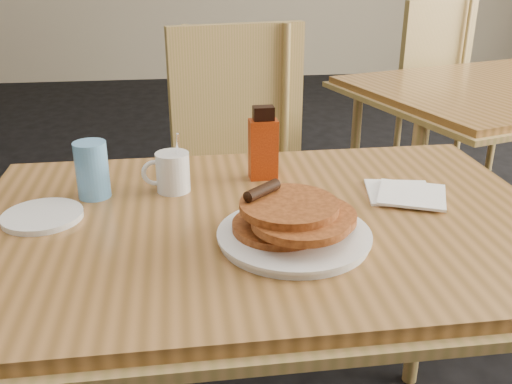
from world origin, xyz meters
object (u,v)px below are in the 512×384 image
Objects in this scene: coffee_mug at (172,171)px; syrup_bottle at (263,146)px; chair_main_far at (241,155)px; chair_neighbor_far at (442,79)px; blue_tumbler at (92,170)px; main_table at (264,235)px; pancake_plate at (294,226)px.

syrup_bottle is at bearing 31.41° from coffee_mug.
chair_main_far is 1.65m from chair_neighbor_far.
chair_neighbor_far is 2.36m from blue_tumbler.
main_table is 7.08× the size of syrup_bottle.
main_table is at bearing -23.60° from coffee_mug.
coffee_mug is at bearing 3.54° from blue_tumbler.
chair_main_far reaches higher than chair_neighbor_far.
main_table is 2.26m from chair_neighbor_far.
syrup_bottle is 1.40× the size of blue_tumbler.
coffee_mug is (-0.22, -0.59, 0.18)m from chair_main_far.
main_table is 9.87× the size of blue_tumbler.
coffee_mug is 1.13× the size of blue_tumbler.
pancake_plate is at bearing -32.54° from coffee_mug.
coffee_mug is at bearing 138.78° from main_table.
chair_main_far is 0.58m from syrup_bottle.
chair_neighbor_far is at bearing 68.04° from coffee_mug.
main_table is at bearing 110.34° from pancake_plate.
main_table is 0.76m from chair_main_far.
syrup_bottle is (0.21, 0.05, 0.03)m from coffee_mug.
chair_main_far is 5.93× the size of syrup_bottle.
blue_tumbler is at bearing -134.44° from chair_main_far.
coffee_mug is 0.22m from syrup_bottle.
main_table is 0.25m from syrup_bottle.
blue_tumbler is (-0.36, 0.15, 0.10)m from main_table.
chair_main_far reaches higher than blue_tumbler.
coffee_mug reaches higher than blue_tumbler.
chair_main_far is 0.88m from pancake_plate.
chair_neighbor_far reaches higher than syrup_bottle.
chair_main_far reaches higher than pancake_plate.
chair_main_far is 7.34× the size of coffee_mug.
main_table is 0.26m from coffee_mug.
coffee_mug reaches higher than pancake_plate.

